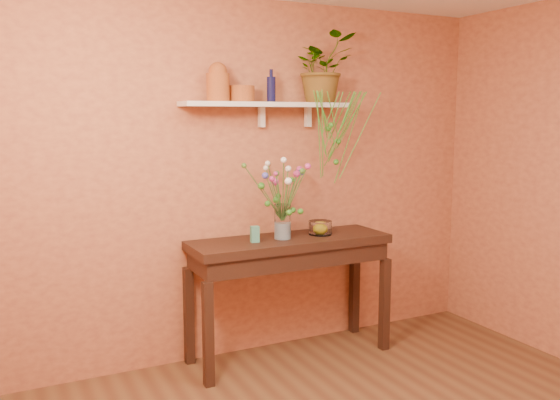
{
  "coord_description": "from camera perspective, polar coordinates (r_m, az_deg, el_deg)",
  "views": [
    {
      "loc": [
        -1.82,
        -2.12,
        1.83
      ],
      "look_at": [
        0.0,
        1.55,
        1.25
      ],
      "focal_mm": 37.75,
      "sensor_mm": 36.0,
      "label": 1
    }
  ],
  "objects": [
    {
      "name": "lemon",
      "position": [
        4.53,
        3.92,
        -2.79
      ],
      "size": [
        0.09,
        0.09,
        0.09
      ],
      "primitive_type": "sphere",
      "color": "yellow",
      "rests_on": "glass_bowl"
    },
    {
      "name": "plant_fronds",
      "position": [
        4.53,
        5.39,
        6.67
      ],
      "size": [
        0.64,
        0.34,
        0.71
      ],
      "color": "#337A21",
      "rests_on": "wall_shelf"
    },
    {
      "name": "blue_bottle",
      "position": [
        4.43,
        -0.86,
        10.72
      ],
      "size": [
        0.07,
        0.07,
        0.24
      ],
      "color": "#10113B",
      "rests_on": "wall_shelf"
    },
    {
      "name": "glass_bowl",
      "position": [
        4.55,
        3.92,
        -2.75
      ],
      "size": [
        0.18,
        0.18,
        0.11
      ],
      "color": "white",
      "rests_on": "sideboard"
    },
    {
      "name": "glass_vase",
      "position": [
        4.37,
        0.25,
        -2.37
      ],
      "size": [
        0.12,
        0.12,
        0.26
      ],
      "color": "white",
      "rests_on": "sideboard"
    },
    {
      "name": "wall_shelf",
      "position": [
        4.41,
        -1.19,
        9.17
      ],
      "size": [
        1.3,
        0.24,
        0.19
      ],
      "color": "white",
      "rests_on": "room"
    },
    {
      "name": "terracotta_pot",
      "position": [
        4.33,
        -3.75,
        10.23
      ],
      "size": [
        0.25,
        0.25,
        0.12
      ],
      "primitive_type": "cylinder",
      "rotation": [
        0.0,
        0.0,
        -0.38
      ],
      "color": "#A94B1E",
      "rests_on": "wall_shelf"
    },
    {
      "name": "sideboard",
      "position": [
        4.46,
        0.95,
        -5.38
      ],
      "size": [
        1.53,
        0.49,
        0.93
      ],
      "color": "#311C14",
      "rests_on": "ground"
    },
    {
      "name": "carton",
      "position": [
        4.26,
        -2.46,
        -3.33
      ],
      "size": [
        0.06,
        0.05,
        0.12
      ],
      "primitive_type": "cube",
      "rotation": [
        0.0,
        0.0,
        -0.11
      ],
      "color": "teal",
      "rests_on": "sideboard"
    },
    {
      "name": "terracotta_jug",
      "position": [
        4.24,
        -6.03,
        11.23
      ],
      "size": [
        0.2,
        0.2,
        0.27
      ],
      "color": "#A94B1E",
      "rests_on": "wall_shelf"
    },
    {
      "name": "spider_plant",
      "position": [
        4.66,
        4.1,
        12.62
      ],
      "size": [
        0.5,
        0.44,
        0.53
      ],
      "primitive_type": "imported",
      "rotation": [
        0.0,
        0.0,
        0.07
      ],
      "color": "#337A21",
      "rests_on": "wall_shelf"
    },
    {
      "name": "room",
      "position": [
        2.83,
        14.09,
        -1.93
      ],
      "size": [
        4.04,
        4.04,
        2.7
      ],
      "color": "brown",
      "rests_on": "ground"
    },
    {
      "name": "bouquet",
      "position": [
        4.32,
        0.27,
        1.66
      ],
      "size": [
        0.53,
        0.54,
        0.48
      ],
      "color": "#386B28",
      "rests_on": "glass_vase"
    }
  ]
}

